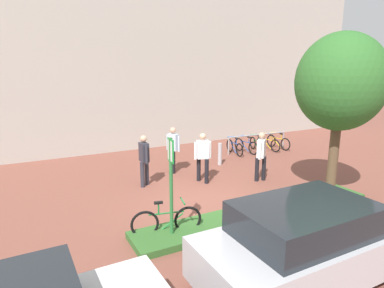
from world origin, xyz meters
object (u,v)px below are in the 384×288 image
object	(u,v)px
bike_rack_cluster	(257,144)
person_casual_tan	(203,154)
bollard_steel	(220,154)
person_suited_dark	(144,157)
bike_at_sign	(167,221)
person_shirt_white	(261,153)
tree_sidewalk	(341,83)
person_shirt_blue	(173,147)
parking_sign_post	(171,174)
car_silver_sedan	(309,243)

from	to	relation	value
bike_rack_cluster	person_casual_tan	distance (m)	5.16
bike_rack_cluster	bollard_steel	world-z (taller)	bollard_steel
bollard_steel	person_suited_dark	xyz separation A→B (m)	(-3.54, -0.92, 0.53)
bike_at_sign	person_shirt_white	world-z (taller)	person_shirt_white
tree_sidewalk	bike_at_sign	distance (m)	6.07
person_casual_tan	person_shirt_blue	size ratio (longest dim) A/B	1.00
person_casual_tan	parking_sign_post	bearing A→B (deg)	-129.66
person_shirt_white	bike_at_sign	bearing A→B (deg)	-155.30
tree_sidewalk	parking_sign_post	size ratio (longest dim) A/B	2.03
parking_sign_post	person_shirt_blue	distance (m)	5.09
person_suited_dark	parking_sign_post	bearing A→B (deg)	-100.34
bollard_steel	person_shirt_white	bearing A→B (deg)	-84.92
bike_at_sign	bollard_steel	world-z (taller)	bollard_steel
car_silver_sedan	person_shirt_blue	bearing A→B (deg)	85.50
bike_at_sign	person_shirt_blue	xyz separation A→B (m)	(2.15, 4.34, 0.63)
tree_sidewalk	parking_sign_post	xyz separation A→B (m)	(-5.20, -0.00, -1.88)
parking_sign_post	bollard_steel	world-z (taller)	parking_sign_post
person_shirt_blue	person_suited_dark	bearing A→B (deg)	-147.94
bike_at_sign	bike_rack_cluster	world-z (taller)	bike_at_sign
car_silver_sedan	person_shirt_white	bearing A→B (deg)	59.43
bollard_steel	car_silver_sedan	distance (m)	7.57
tree_sidewalk	person_suited_dark	distance (m)	6.32
bike_rack_cluster	car_silver_sedan	size ratio (longest dim) A/B	0.74
person_casual_tan	person_suited_dark	world-z (taller)	same
tree_sidewalk	person_casual_tan	world-z (taller)	tree_sidewalk
bike_at_sign	parking_sign_post	bearing A→B (deg)	-86.08
bike_at_sign	person_suited_dark	world-z (taller)	person_suited_dark
parking_sign_post	person_shirt_white	xyz separation A→B (m)	(4.41, 2.28, -0.58)
parking_sign_post	bike_at_sign	world-z (taller)	parking_sign_post
bollard_steel	car_silver_sedan	xyz separation A→B (m)	(-2.63, -7.09, 0.31)
parking_sign_post	bike_at_sign	distance (m)	1.24
bike_at_sign	person_shirt_white	bearing A→B (deg)	24.70
tree_sidewalk	car_silver_sedan	bearing A→B (deg)	-145.23
person_shirt_white	bollard_steel	bearing A→B (deg)	95.08
tree_sidewalk	bollard_steel	world-z (taller)	tree_sidewalk
bike_rack_cluster	tree_sidewalk	bearing A→B (deg)	-107.49
person_shirt_blue	parking_sign_post	bearing A→B (deg)	-115.02
tree_sidewalk	bike_at_sign	size ratio (longest dim) A/B	2.93
person_shirt_white	person_casual_tan	bearing A→B (deg)	156.68
bike_rack_cluster	person_shirt_blue	size ratio (longest dim) A/B	1.86
person_shirt_blue	car_silver_sedan	xyz separation A→B (m)	(-0.56, -7.10, -0.23)
bike_rack_cluster	car_silver_sedan	xyz separation A→B (m)	(-5.41, -8.18, 0.41)
person_shirt_white	person_shirt_blue	size ratio (longest dim) A/B	1.00
bollard_steel	person_casual_tan	world-z (taller)	person_casual_tan
tree_sidewalk	person_shirt_white	distance (m)	3.45
person_shirt_white	parking_sign_post	bearing A→B (deg)	-152.64
tree_sidewalk	bollard_steel	bearing A→B (deg)	102.24
parking_sign_post	person_shirt_blue	world-z (taller)	parking_sign_post
bollard_steel	person_casual_tan	size ratio (longest dim) A/B	0.52
person_shirt_white	tree_sidewalk	bearing A→B (deg)	-70.94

